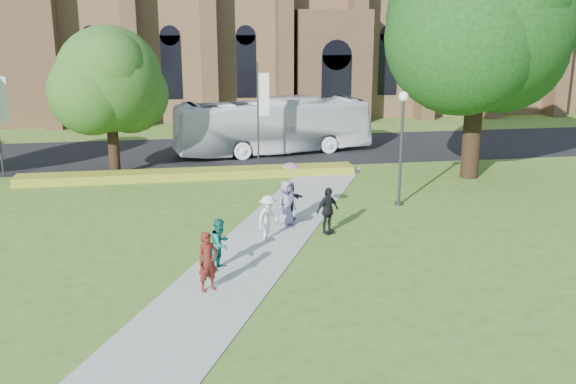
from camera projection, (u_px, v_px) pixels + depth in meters
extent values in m
plane|color=#41691F|center=(253.00, 267.00, 22.36)|extent=(160.00, 160.00, 0.00)
cube|color=black|center=(219.00, 152.00, 41.40)|extent=(160.00, 10.00, 0.02)
cube|color=#B2B2A8|center=(250.00, 256.00, 23.31)|extent=(15.58, 28.54, 0.04)
cube|color=gold|center=(189.00, 174.00, 34.56)|extent=(18.00, 1.40, 0.45)
cube|color=brown|center=(312.00, 16.00, 59.74)|extent=(52.00, 16.00, 17.00)
cube|color=brown|center=(333.00, 67.00, 52.23)|extent=(6.00, 2.50, 9.00)
cylinder|color=#38383D|center=(401.00, 154.00, 29.08)|extent=(0.14, 0.14, 4.80)
sphere|color=white|center=(404.00, 96.00, 28.38)|extent=(0.44, 0.44, 0.44)
cylinder|color=#38383D|center=(398.00, 203.00, 29.69)|extent=(0.36, 0.36, 0.15)
cylinder|color=#332114|center=(473.00, 117.00, 33.97)|extent=(0.96, 0.96, 6.60)
sphere|color=#10360E|center=(481.00, 17.00, 32.63)|extent=(9.60, 9.60, 9.60)
cylinder|color=#332114|center=(113.00, 138.00, 34.69)|extent=(0.60, 0.60, 4.12)
sphere|color=#2A5218|center=(109.00, 79.00, 33.85)|extent=(5.60, 5.60, 5.60)
cylinder|color=#38383D|center=(258.00, 116.00, 36.35)|extent=(0.10, 0.10, 6.00)
cube|color=white|center=(264.00, 94.00, 36.08)|extent=(0.60, 0.02, 2.40)
cube|color=white|center=(2.00, 99.00, 33.92)|extent=(0.60, 0.02, 2.40)
imported|color=silver|center=(273.00, 126.00, 40.49)|extent=(12.81, 5.13, 3.48)
imported|color=#591B14|center=(208.00, 262.00, 20.12)|extent=(0.84, 0.74, 1.93)
imported|color=#167064|center=(220.00, 244.00, 21.91)|extent=(1.05, 1.10, 1.79)
imported|color=silver|center=(268.00, 218.00, 24.77)|extent=(1.28, 1.28, 1.78)
imported|color=black|center=(328.00, 211.00, 25.51)|extent=(1.19, 0.95, 1.88)
imported|color=gray|center=(287.00, 203.00, 26.53)|extent=(1.10, 1.04, 1.90)
imported|color=#292830|center=(289.00, 201.00, 27.13)|extent=(1.40, 1.53, 1.70)
imported|color=#C38A9E|center=(291.00, 172.00, 26.32)|extent=(0.92, 0.92, 0.63)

